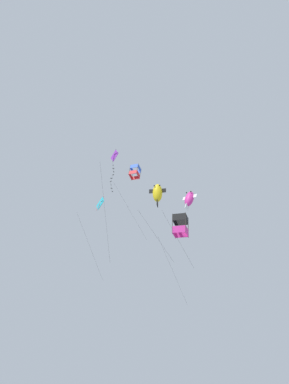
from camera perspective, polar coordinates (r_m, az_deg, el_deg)
The scene contains 6 objects.
kite_diamond_near_left at distance 31.72m, azimuth -4.96°, elevation 5.27°, with size 1.67×1.50×10.08m.
kite_fish_far_centre at distance 30.85m, azimuth 2.11°, elevation -0.18°, with size 3.10×2.11×6.69m.
kite_box_highest at distance 39.47m, azimuth -1.56°, elevation 3.21°, with size 3.84×3.10×8.08m.
kite_diamond_mid_left at distance 39.43m, azimuth -7.19°, elevation -1.92°, with size 3.16×2.71×9.10m.
kite_box_low_drifter at distance 38.27m, azimuth 5.82°, elevation -5.43°, with size 3.39×3.30×9.26m.
kite_fish_upper_right at distance 29.08m, azimuth 7.25°, elevation -1.12°, with size 2.93×2.34×6.21m.
Camera 1 is at (-0.37, -31.41, 14.00)m, focal length 33.00 mm.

